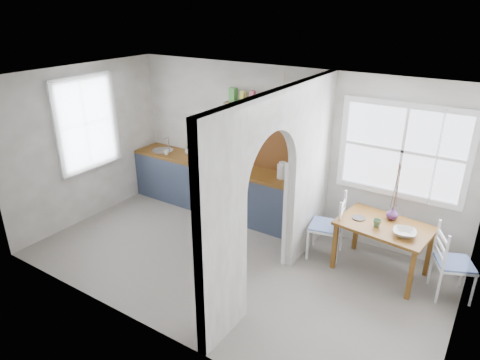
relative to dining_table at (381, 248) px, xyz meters
The scene contains 26 objects.
floor 2.11m from the dining_table, 152.25° to the right, with size 5.80×3.20×0.01m, color gray.
ceiling 3.05m from the dining_table, 152.25° to the right, with size 5.80×3.20×0.01m, color white.
walls 2.27m from the dining_table, 152.25° to the right, with size 5.81×3.21×2.60m.
partition 1.81m from the dining_table, 141.36° to the right, with size 0.12×3.20×2.60m.
kitchen_window 4.97m from the dining_table, 168.40° to the right, with size 0.10×1.16×1.50m, color white, non-canonical shape.
nook_window 1.37m from the dining_table, 93.56° to the left, with size 1.76×0.10×1.30m, color white, non-canonical shape.
counter 2.99m from the dining_table, behind, with size 3.50×0.60×0.90m.
sink 4.31m from the dining_table, behind, with size 0.40×0.40×0.02m, color #BBBCBE.
backsplash 2.35m from the dining_table, 163.41° to the left, with size 1.65×0.03×0.90m, color brown.
shelf 2.67m from the dining_table, 165.62° to the left, with size 1.75×0.20×0.21m.
pendant_lamp 2.27m from the dining_table, behind, with size 0.26×0.26×0.16m, color beige.
utensil_rail 1.64m from the dining_table, behind, with size 0.02×0.02×0.50m, color #BBBCBE.
dining_table is the anchor object (origin of this frame).
chair_left 0.82m from the dining_table, behind, with size 0.46×0.46×1.00m, color white, non-canonical shape.
chair_right 0.92m from the dining_table, ahead, with size 0.44×0.44×0.96m, color white, non-canonical shape.
kettle 1.90m from the dining_table, 168.42° to the left, with size 0.22×0.18×0.27m, color silver, non-canonical shape.
mug_a 4.08m from the dining_table, behind, with size 0.09×0.09×0.09m, color silver.
mug_b 3.81m from the dining_table, behind, with size 0.12×0.12×0.09m, color white.
knife_block 3.29m from the dining_table, behind, with size 0.11×0.16×0.25m, color #422C1F.
jar 3.11m from the dining_table, behind, with size 0.10×0.10×0.15m, color brown.
towel_magenta 1.26m from the dining_table, behind, with size 0.02×0.03×0.58m, color #C91871.
towel_orange 1.26m from the dining_table, behind, with size 0.02×0.03×0.47m, color orange.
bowl 0.52m from the dining_table, 27.15° to the right, with size 0.29×0.29×0.07m, color silver.
table_cup 0.44m from the dining_table, 126.27° to the right, with size 0.11×0.11×0.10m, color #4D734C.
plate 0.52m from the dining_table, behind, with size 0.18×0.18×0.01m, color #2E2929.
vase 0.50m from the dining_table, 81.81° to the left, with size 0.17×0.17×0.17m, color #4F2759.
Camera 1 is at (2.95, -4.32, 3.52)m, focal length 32.00 mm.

